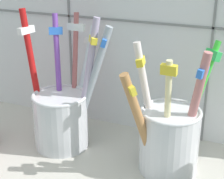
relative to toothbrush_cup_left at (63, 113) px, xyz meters
The scene contains 3 objects.
counter_slab 9.98cm from the toothbrush_cup_left, 16.93° to the right, with size 64.00×22.00×2.00cm, color #BCB7AD.
toothbrush_cup_left is the anchor object (origin of this frame).
toothbrush_cup_right 15.39cm from the toothbrush_cup_left, ahead, with size 10.07×10.94×16.53cm.
Camera 1 is at (16.43, -37.98, 29.78)cm, focal length 58.99 mm.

